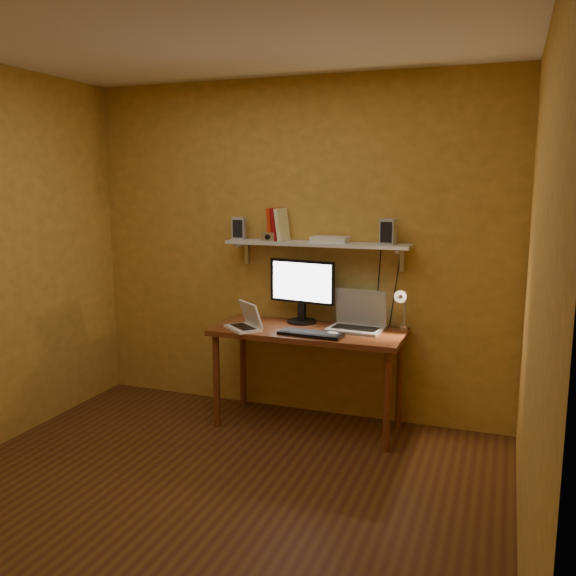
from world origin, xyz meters
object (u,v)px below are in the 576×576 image
at_px(speaker_right, 388,232).
at_px(mouse, 333,334).
at_px(wall_shelf, 317,244).
at_px(keyboard, 311,334).
at_px(router, 330,240).
at_px(monitor, 302,288).
at_px(shelf_camera, 268,237).
at_px(netbook, 246,322).
at_px(speaker_left, 239,228).
at_px(desk, 308,340).
at_px(desk_lamp, 402,304).
at_px(laptop, 358,319).

bearing_deg(speaker_right, mouse, -127.16).
bearing_deg(wall_shelf, keyboard, -78.71).
bearing_deg(wall_shelf, router, -1.41).
height_order(wall_shelf, monitor, wall_shelf).
relative_size(monitor, shelf_camera, 4.66).
distance_m(netbook, speaker_left, 0.77).
relative_size(desk, mouse, 13.78).
xyz_separation_m(netbook, mouse, (0.66, -0.00, -0.04)).
bearing_deg(wall_shelf, monitor, -177.56).
bearing_deg(netbook, speaker_left, 160.81).
xyz_separation_m(desk_lamp, speaker_right, (-0.12, 0.05, 0.51)).
relative_size(monitor, keyboard, 1.16).
distance_m(wall_shelf, speaker_left, 0.65).
xyz_separation_m(wall_shelf, monitor, (-0.12, -0.00, -0.34)).
distance_m(speaker_left, router, 0.74).
bearing_deg(router, laptop, -15.65).
height_order(desk, monitor, monitor).
xyz_separation_m(wall_shelf, desk_lamp, (0.66, -0.07, -0.40)).
distance_m(monitor, desk_lamp, 0.78).
height_order(mouse, shelf_camera, shelf_camera).
xyz_separation_m(monitor, keyboard, (0.19, -0.36, -0.26)).
bearing_deg(router, desk_lamp, -6.69).
distance_m(speaker_left, shelf_camera, 0.28).
bearing_deg(desk, mouse, -33.62).
relative_size(desk_lamp, speaker_right, 2.02).
xyz_separation_m(laptop, router, (-0.24, 0.07, 0.57)).
distance_m(keyboard, speaker_right, 0.91).
bearing_deg(shelf_camera, speaker_left, 165.60).
xyz_separation_m(mouse, speaker_right, (0.31, 0.33, 0.70)).
height_order(desk, speaker_right, speaker_right).
bearing_deg(mouse, laptop, 83.13).
relative_size(desk, laptop, 3.43).
xyz_separation_m(desk, wall_shelf, (-0.00, 0.19, 0.69)).
relative_size(netbook, speaker_right, 1.80).
distance_m(laptop, keyboard, 0.40).
bearing_deg(desk, wall_shelf, 90.00).
xyz_separation_m(desk_lamp, shelf_camera, (-1.03, 0.00, 0.45)).
relative_size(netbook, mouse, 3.30).
bearing_deg(netbook, shelf_camera, 117.79).
height_order(netbook, mouse, netbook).
bearing_deg(speaker_left, desk, -28.19).
relative_size(shelf_camera, router, 0.43).
height_order(monitor, keyboard, monitor).
bearing_deg(keyboard, desk_lamp, 31.21).
height_order(netbook, speaker_right, speaker_right).
height_order(desk_lamp, router, router).
height_order(desk, laptop, laptop).
bearing_deg(desk_lamp, desk, -169.19).
bearing_deg(keyboard, wall_shelf, 105.58).
relative_size(desk, monitor, 2.62).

